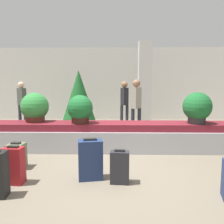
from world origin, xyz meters
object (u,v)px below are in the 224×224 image
traveler_1 (124,100)px  traveler_2 (22,100)px  suitcase_2 (16,156)px  potted_plant_0 (35,108)px  pillar (145,83)px  traveler_0 (136,102)px  potted_plant_1 (197,108)px  suitcase_4 (14,165)px  potted_plant_2 (80,109)px  suitcase_0 (90,159)px  suitcase_3 (120,167)px  decorated_tree (79,96)px

traveler_1 → traveler_2: traveler_1 is taller
suitcase_2 → potted_plant_0: (-0.14, 1.36, 0.75)m
potted_plant_0 → traveler_1: 3.68m
pillar → traveler_0: 2.00m
traveler_0 → potted_plant_1: bearing=73.0°
pillar → traveler_0: pillar is taller
suitcase_4 → potted_plant_1: bearing=31.4°
suitcase_2 → potted_plant_2: 1.67m
potted_plant_0 → traveler_1: traveler_1 is taller
suitcase_0 → traveler_2: bearing=113.0°
suitcase_2 → potted_plant_0: potted_plant_0 is taller
pillar → suitcase_0: bearing=-106.2°
suitcase_2 → traveler_2: bearing=112.3°
traveler_2 → suitcase_2: bearing=-35.2°
suitcase_0 → traveler_2: 5.55m
suitcase_0 → suitcase_3: 0.50m
traveler_0 → suitcase_3: bearing=28.1°
potted_plant_1 → traveler_2: 6.09m
traveler_0 → traveler_1: bearing=-130.3°
potted_plant_1 → traveler_0: traveler_0 is taller
suitcase_3 → traveler_1: (0.24, 4.86, 0.74)m
suitcase_0 → suitcase_3: (0.47, -0.15, -0.07)m
suitcase_3 → suitcase_4: suitcase_4 is taller
traveler_1 → suitcase_4: bearing=-44.1°
pillar → traveler_0: (-0.48, -1.85, -0.58)m
suitcase_4 → potted_plant_0: bearing=104.7°
suitcase_0 → potted_plant_1: potted_plant_1 is taller
potted_plant_0 → decorated_tree: (0.58, 2.82, 0.15)m
suitcase_3 → suitcase_2: bearing=167.5°
pillar → suitcase_0: (-1.50, -5.17, -1.28)m
suitcase_3 → suitcase_4: bearing=-173.3°
suitcase_4 → traveler_1: size_ratio=0.36×
pillar → suitcase_0: size_ratio=4.81×
suitcase_4 → potted_plant_2: bearing=70.8°
suitcase_3 → traveler_0: traveler_0 is taller
potted_plant_0 → traveler_1: size_ratio=0.42×
suitcase_0 → potted_plant_0: bearing=119.8°
potted_plant_1 → traveler_1: bearing=116.6°
suitcase_4 → traveler_1: (1.85, 4.91, 0.71)m
pillar → potted_plant_1: 3.69m
suitcase_4 → traveler_1: 5.30m
potted_plant_1 → decorated_tree: (-3.23, 3.01, 0.12)m
suitcase_0 → decorated_tree: (-0.97, 4.63, 0.81)m
suitcase_3 → decorated_tree: size_ratio=0.26×
suitcase_3 → potted_plant_2: 2.06m
potted_plant_2 → traveler_1: bearing=70.4°
traveler_1 → pillar: bearing=96.5°
suitcase_0 → suitcase_2: size_ratio=1.38×
suitcase_4 → potted_plant_2: potted_plant_2 is taller
suitcase_0 → traveler_2: size_ratio=0.40×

